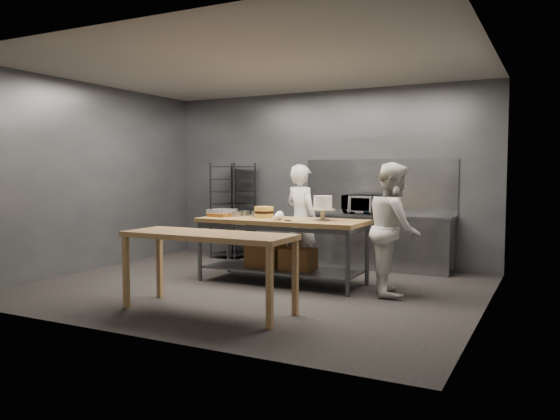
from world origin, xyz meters
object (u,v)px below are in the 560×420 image
near_counter (208,240)px  layer_cake (264,212)px  chef_behind (301,220)px  chef_right (394,229)px  microwave (360,204)px  speed_rack (233,211)px  work_table (281,243)px  frosted_cake_stand (323,205)px

near_counter → layer_cake: (-0.32, 1.89, 0.19)m
chef_behind → chef_right: (1.64, -0.69, 0.00)m
chef_behind → chef_right: chef_right is taller
chef_right → microwave: chef_right is taller
chef_behind → layer_cake: chef_behind is taller
near_counter → speed_rack: bearing=117.9°
near_counter → microwave: (0.59, 3.56, 0.24)m
work_table → chef_behind: chef_behind is taller
chef_right → layer_cake: bearing=67.1°
chef_right → chef_behind: bearing=45.7°
work_table → chef_behind: size_ratio=1.41×
near_counter → speed_rack: speed_rack is taller
chef_right → frosted_cake_stand: 1.03m
speed_rack → frosted_cake_stand: 3.00m
speed_rack → chef_right: 3.85m
speed_rack → layer_cake: (1.53, -1.60, 0.14)m
chef_behind → microwave: bearing=-97.4°
microwave → near_counter: bearing=-99.3°
speed_rack → chef_right: size_ratio=1.02×
work_table → chef_right: bearing=1.2°
work_table → microwave: microwave is taller
speed_rack → chef_right: speed_rack is taller
layer_cake → work_table: bearing=-15.0°
speed_rack → frosted_cake_stand: bearing=-33.7°
chef_behind → frosted_cake_stand: size_ratio=5.00×
microwave → frosted_cake_stand: frosted_cake_stand is taller
frosted_cake_stand → near_counter: bearing=-109.4°
microwave → layer_cake: 1.90m
frosted_cake_stand → layer_cake: bearing=176.1°
near_counter → chef_right: bearing=48.4°
near_counter → chef_behind: (-0.01, 2.53, 0.04)m
near_counter → speed_rack: (-1.85, 3.48, 0.04)m
chef_behind → work_table: bearing=113.4°
near_counter → frosted_cake_stand: bearing=70.6°
work_table → chef_right: size_ratio=1.40×
work_table → chef_right: 1.65m
work_table → microwave: (0.58, 1.76, 0.48)m
work_table → chef_right: (1.63, 0.03, 0.28)m
microwave → chef_behind: bearing=-119.9°
work_table → frosted_cake_stand: size_ratio=7.06×
microwave → frosted_cake_stand: (0.06, -1.74, 0.09)m
chef_right → layer_cake: size_ratio=6.16×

